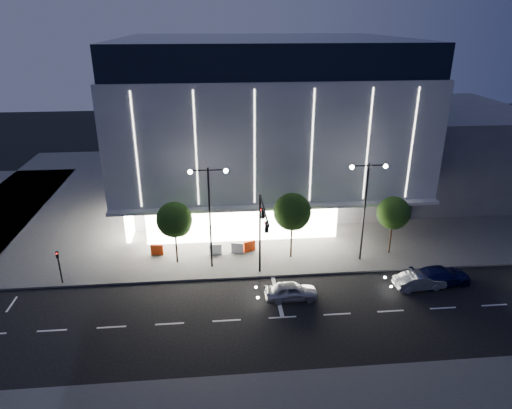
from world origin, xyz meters
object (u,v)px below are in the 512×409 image
Objects in this scene: tree_left at (175,221)px; car_second at (419,281)px; barrier_b at (237,248)px; traffic_mast at (262,226)px; ped_signal_far at (59,264)px; car_third at (441,276)px; tree_right at (393,215)px; barrier_c at (249,246)px; street_lamp_east at (366,198)px; car_lead at (291,291)px; barrier_d at (216,249)px; street_lamp_west at (209,204)px; barrier_a at (157,250)px; tree_mid at (292,214)px.

car_second is at bearing -16.62° from tree_left.
car_second reaches higher than barrier_b.
traffic_mast is 6.77m from barrier_b.
ped_signal_far is at bearing 175.85° from traffic_mast.
tree_left is 1.17× the size of car_third.
car_third is at bearing -66.28° from tree_right.
street_lamp_east is at bearing -33.74° from barrier_c.
car_third reaches higher than car_lead.
tree_right is 6.60m from car_second.
car_second is (0.28, -5.75, -3.22)m from tree_right.
car_third is (2.30, -5.23, -3.17)m from tree_right.
traffic_mast is 1.24× the size of tree_left.
tree_right is at bearing 8.62° from barrier_b.
street_lamp_east is 8.58m from car_third.
ped_signal_far reaches higher than car_second.
barrier_d is at bearing 18.81° from tree_left.
street_lamp_west reaches higher than ped_signal_far.
street_lamp_east reaches higher than barrier_a.
barrier_c is (-14.90, 6.65, -0.06)m from car_third.
street_lamp_west is at bearing -95.24° from barrier_d.
barrier_c is at bearing 14.34° from ped_signal_far.
barrier_a is 1.00× the size of barrier_c.
car_second is at bearing 98.10° from car_third.
tree_right is at bearing 17.02° from traffic_mast.
barrier_a is 8.30m from barrier_c.
barrier_b is at bearing 25.77° from car_lead.
ped_signal_far is 0.49× the size of tree_mid.
tree_right is 1.36× the size of car_second.
traffic_mast is 6.43× the size of barrier_b.
car_third is 4.46× the size of barrier_d.
barrier_b is (-16.01, 6.43, -0.06)m from car_third.
barrier_b is 1.13m from barrier_c.
ped_signal_far reaches higher than barrier_c.
street_lamp_west is 6.20m from barrier_b.
street_lamp_east is 10.22m from car_lead.
barrier_b is at bearing 168.26° from street_lamp_east.
car_third is (2.02, 0.52, 0.05)m from car_second.
ped_signal_far is at bearing -172.45° from tree_mid.
tree_mid is (7.03, 1.02, -1.62)m from street_lamp_west.
car_second is 3.67× the size of barrier_a.
car_second is (12.30, -2.07, -4.36)m from traffic_mast.
traffic_mast reaches higher than ped_signal_far.
ped_signal_far is 0.52× the size of tree_left.
barrier_d is (-5.65, 7.41, -0.04)m from car_lead.
car_lead is 1.00× the size of car_second.
ped_signal_far is 2.73× the size of barrier_a.
tree_right reaches higher than barrier_a.
barrier_d is at bearing 165.90° from barrier_c.
tree_right reaches higher than barrier_c.
tree_right is at bearing -0.00° from tree_left.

